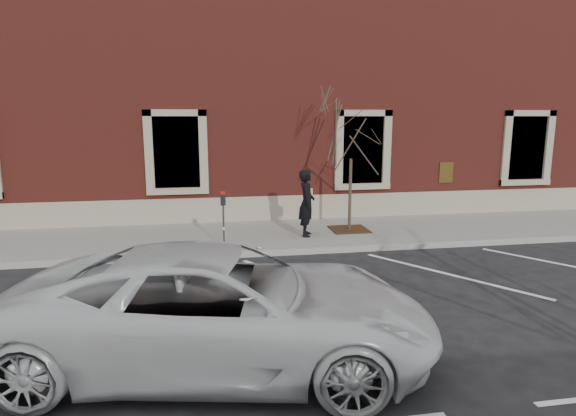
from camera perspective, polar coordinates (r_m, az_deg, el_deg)
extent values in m
plane|color=#28282B|center=(12.46, 0.47, -5.49)|extent=(120.00, 120.00, 0.00)
cube|color=gray|center=(14.11, -0.79, -3.22)|extent=(40.00, 3.50, 0.15)
cube|color=#9E9E99|center=(12.40, 0.51, -5.22)|extent=(40.00, 0.12, 0.15)
cube|color=maroon|center=(19.64, -3.61, 12.28)|extent=(40.00, 8.50, 8.00)
cube|color=#9F9079|center=(15.73, -1.81, 0.02)|extent=(40.00, 0.06, 0.80)
cube|color=black|center=(15.48, -13.04, 6.48)|extent=(1.40, 0.30, 2.20)
cube|color=#9F9079|center=(15.45, -12.89, 2.00)|extent=(1.90, 0.20, 0.20)
cube|color=black|center=(16.29, 8.68, 6.84)|extent=(1.40, 0.30, 2.20)
cube|color=#9F9079|center=(16.25, 8.75, 2.57)|extent=(1.90, 0.20, 0.20)
cube|color=black|center=(19.04, 26.20, 6.42)|extent=(1.40, 0.30, 2.20)
cube|color=#9F9079|center=(19.02, 26.19, 2.78)|extent=(1.90, 0.20, 0.20)
imported|color=black|center=(13.55, 2.22, 0.60)|extent=(0.59, 0.77, 1.89)
cylinder|color=#595B60|center=(12.57, -7.63, -2.14)|extent=(0.05, 0.05, 1.10)
cube|color=black|center=(12.43, -7.71, 0.98)|extent=(0.13, 0.10, 0.29)
cube|color=red|center=(12.40, -7.73, 1.79)|extent=(0.12, 0.09, 0.07)
cube|color=white|center=(12.53, -7.62, -2.44)|extent=(0.06, 0.00, 0.08)
cube|color=#442815|center=(14.54, 7.26, -2.52)|extent=(1.09, 1.09, 0.03)
cylinder|color=#4A382D|center=(14.34, 7.36, 1.58)|extent=(0.09, 0.09, 2.14)
imported|color=silver|center=(7.02, -7.87, -11.59)|extent=(6.46, 3.86, 1.68)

